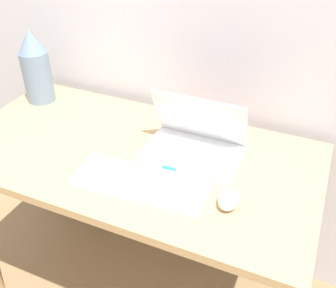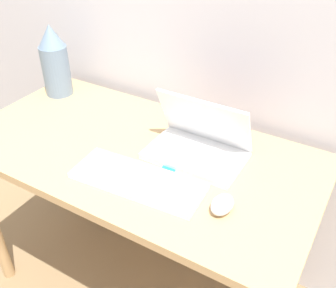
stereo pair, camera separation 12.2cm
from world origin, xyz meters
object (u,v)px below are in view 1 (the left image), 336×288
Objects in this scene: vase at (36,67)px; mp3_player at (167,172)px; laptop at (195,141)px; keyboard at (140,182)px; mouse at (229,200)px.

vase is 4.97× the size of mp3_player.
vase reaches higher than laptop.
vase is at bearing 152.57° from keyboard.
mp3_player is at bearing 59.31° from keyboard.
mouse is 0.30× the size of vase.
vase is (-0.73, 0.10, 0.10)m from laptop.
mp3_player is (-0.04, -0.14, -0.04)m from laptop.
mouse is (0.27, 0.02, 0.01)m from keyboard.
mouse is 1.50× the size of mp3_player.
vase is at bearing 161.40° from mouse.
mouse is 0.97m from vase.
laptop is at bearing -7.72° from vase.
mouse is 0.23m from mp3_player.
keyboard is at bearing -27.43° from vase.
mouse reaches higher than keyboard.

